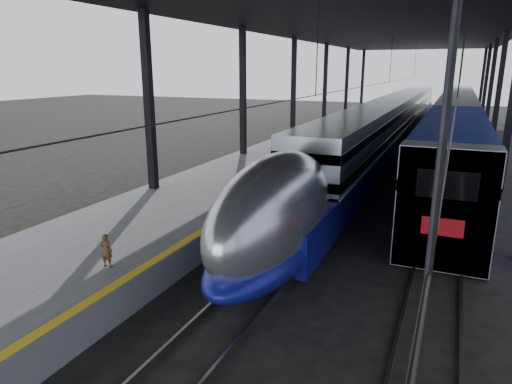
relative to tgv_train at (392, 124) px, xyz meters
The scene contains 8 objects.
ground 28.47m from the tgv_train, 94.04° to the right, with size 160.00×160.00×0.00m, color black.
platform 10.08m from the tgv_train, 123.42° to the right, with size 6.00×80.00×1.00m, color #4C4C4F.
yellow_strip 8.80m from the tgv_train, 107.95° to the right, with size 0.30×80.00×0.01m, color gold.
rails 8.89m from the tgv_train, 73.30° to the right, with size 6.52×80.00×0.16m.
canopy 11.03m from the tgv_train, 90.68° to the right, with size 18.00×75.00×9.47m.
tgv_train is the anchor object (origin of this frame).
second_train 5.25m from the tgv_train, 17.53° to the left, with size 3.02×56.05×4.16m.
child 31.47m from the tgv_train, 96.73° to the right, with size 0.36×0.24×1.00m, color #4A3018.
Camera 1 is at (7.05, -12.26, 6.50)m, focal length 32.00 mm.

